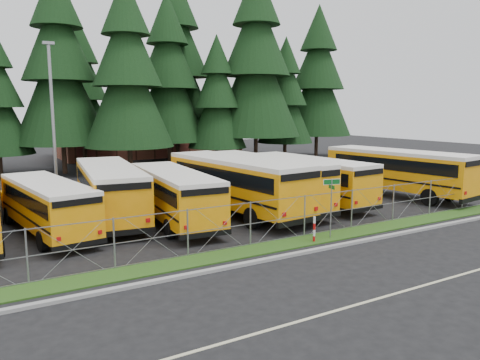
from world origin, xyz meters
name	(u,v)px	position (x,y,z in m)	size (l,w,h in m)	color
ground	(307,229)	(0.00, 0.00, 0.00)	(120.00, 120.00, 0.00)	black
curb	(351,243)	(0.00, -3.10, 0.06)	(50.00, 0.25, 0.12)	gray
grass_verge	(330,236)	(0.00, -1.70, 0.03)	(50.00, 1.40, 0.06)	#254915
road_lane_line	(448,278)	(0.00, -8.00, 0.01)	(50.00, 0.12, 0.01)	beige
chainlink_fence	(321,213)	(0.00, -1.00, 1.00)	(44.00, 0.10, 2.00)	gray
brick_building	(149,132)	(6.00, 40.00, 3.00)	(22.00, 10.00, 6.00)	brown
bus_1	(46,207)	(-11.41, 5.77, 1.29)	(2.33, 9.88, 2.59)	orange
bus_2	(109,192)	(-8.00, 7.14, 1.50)	(2.69, 11.41, 2.99)	orange
bus_3	(172,196)	(-5.29, 4.82, 1.39)	(2.51, 10.62, 2.79)	orange
bus_4	(232,186)	(-1.46, 5.10, 1.61)	(2.90, 12.29, 3.22)	orange
bus_5	(258,183)	(0.51, 5.41, 1.57)	(2.83, 11.98, 3.14)	orange
bus_6	(304,181)	(3.87, 5.26, 1.46)	(2.63, 11.15, 2.92)	orange
bus_east	(393,173)	(10.82, 4.23, 1.58)	(2.85, 12.09, 3.17)	orange
street_sign	(331,196)	(-0.17, -1.89, 2.03)	(0.82, 0.54, 2.81)	gray
striped_bollard	(314,230)	(-1.24, -2.02, 0.60)	(0.11, 0.11, 1.20)	#B20C0C
light_standard	(53,116)	(-9.55, 14.16, 5.50)	(0.70, 0.35, 10.14)	gray
conifer_3	(59,71)	(-6.71, 27.42, 9.31)	(8.42, 8.42, 18.63)	black
conifer_4	(127,77)	(-1.76, 23.26, 8.73)	(7.90, 7.90, 17.47)	black
conifer_5	(168,80)	(3.93, 27.91, 8.81)	(7.97, 7.97, 17.63)	black
conifer_6	(217,101)	(7.96, 24.84, 6.69)	(6.05, 6.05, 13.37)	black
conifer_7	(256,67)	(12.47, 24.53, 10.32)	(9.33, 9.33, 20.64)	black
conifer_8	(285,99)	(17.39, 25.99, 6.99)	(6.32, 6.32, 13.98)	black
conifer_9	(318,82)	(23.16, 27.33, 9.15)	(8.28, 8.28, 18.31)	black
conifer_11	(82,93)	(-3.36, 34.28, 7.60)	(6.87, 6.87, 15.20)	black
conifer_12	(176,68)	(6.04, 30.70, 10.33)	(9.34, 9.34, 20.65)	black
conifer_13	(256,83)	(16.87, 31.44, 9.07)	(8.20, 8.20, 18.15)	black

